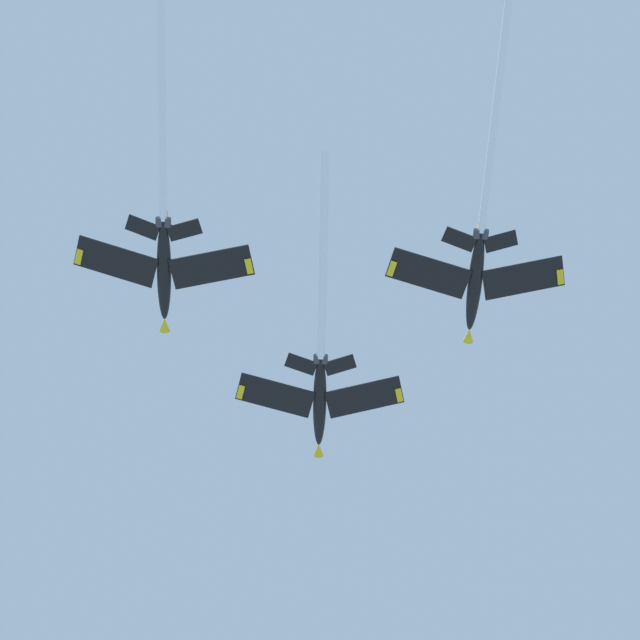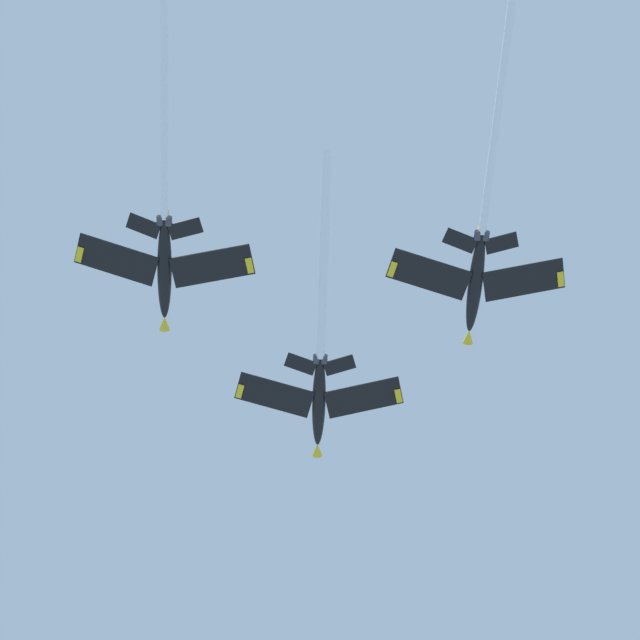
{
  "view_description": "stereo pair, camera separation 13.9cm",
  "coord_description": "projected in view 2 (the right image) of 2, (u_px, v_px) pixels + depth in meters",
  "views": [
    {
      "loc": [
        17.78,
        5.47,
        1.62
      ],
      "look_at": [
        21.85,
        -8.75,
        126.87
      ],
      "focal_mm": 62.35,
      "sensor_mm": 36.0,
      "label": 1
    },
    {
      "loc": [
        17.91,
        5.5,
        1.62
      ],
      "look_at": [
        21.85,
        -8.75,
        126.87
      ],
      "focal_mm": 62.35,
      "sensor_mm": 36.0,
      "label": 2
    }
  ],
  "objects": [
    {
      "name": "jet_lead",
      "position": [
        320.0,
        353.0,
        128.92
      ],
      "size": [
        19.47,
        35.28,
        13.61
      ],
      "color": "black"
    },
    {
      "name": "jet_left_wing",
      "position": [
        164.0,
        232.0,
        120.81
      ],
      "size": [
        19.36,
        34.35,
        13.81
      ],
      "color": "black"
    },
    {
      "name": "jet_right_wing",
      "position": [
        481.0,
        243.0,
        121.64
      ],
      "size": [
        19.47,
        35.34,
        14.08
      ],
      "color": "black"
    }
  ]
}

